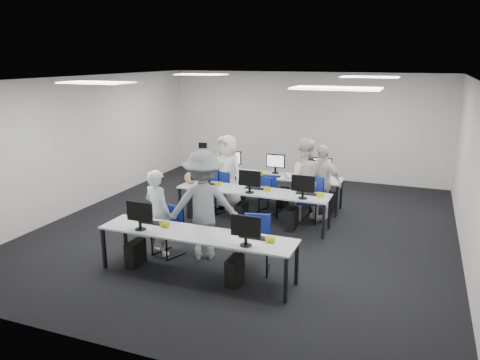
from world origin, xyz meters
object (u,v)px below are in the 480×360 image
at_px(chair_7, 316,205).
at_px(student_1, 303,179).
at_px(desk_front, 196,236).
at_px(chair_1, 256,254).
at_px(photographer, 204,206).
at_px(student_2, 227,172).
at_px(chair_5, 215,193).
at_px(chair_3, 267,204).
at_px(student_3, 321,182).
at_px(student_0, 158,212).
at_px(chair_6, 269,200).
at_px(chair_2, 217,199).
at_px(chair_4, 306,209).
at_px(desk_mid, 253,193).
at_px(chair_0, 169,240).

height_order(chair_7, student_1, student_1).
height_order(desk_front, chair_1, chair_1).
height_order(desk_front, photographer, photographer).
xyz_separation_m(student_1, student_2, (-1.82, 0.15, -0.03)).
bearing_deg(chair_5, student_1, 2.99).
bearing_deg(chair_3, student_1, -16.43).
height_order(chair_3, photographer, photographer).
xyz_separation_m(chair_3, photographer, (-0.32, -2.52, 0.67)).
bearing_deg(chair_5, student_3, 8.49).
bearing_deg(student_3, student_1, -131.13).
distance_m(chair_5, student_2, 0.64).
bearing_deg(student_3, desk_front, -92.59).
bearing_deg(student_0, chair_5, -68.96).
height_order(chair_6, chair_7, chair_7).
relative_size(chair_1, student_1, 0.52).
height_order(chair_2, student_0, student_0).
bearing_deg(chair_4, student_3, 41.56).
height_order(chair_2, chair_3, chair_2).
xyz_separation_m(desk_mid, chair_6, (0.08, 0.89, -0.41)).
relative_size(chair_0, chair_2, 0.95).
xyz_separation_m(chair_7, student_0, (-2.18, -2.86, 0.46)).
xyz_separation_m(chair_0, chair_2, (-0.20, 2.50, 0.01)).
height_order(chair_0, chair_6, chair_0).
bearing_deg(chair_2, photographer, -51.42).
xyz_separation_m(chair_7, student_2, (-2.08, 0.02, 0.54)).
height_order(chair_0, student_1, student_1).
xyz_separation_m(desk_mid, student_2, (-0.92, 0.83, 0.17)).
bearing_deg(desk_mid, student_0, -116.70).
bearing_deg(chair_0, desk_mid, 84.95).
relative_size(chair_4, chair_7, 0.88).
relative_size(desk_front, chair_2, 3.56).
xyz_separation_m(desk_front, chair_1, (0.81, 0.52, -0.39)).
distance_m(chair_3, student_2, 1.21).
xyz_separation_m(chair_1, student_3, (0.42, 2.98, 0.52)).
bearing_deg(chair_6, chair_3, -62.69).
bearing_deg(chair_5, chair_0, -73.98).
bearing_deg(student_0, chair_3, -96.75).
distance_m(chair_0, chair_4, 3.20).
height_order(chair_7, student_0, student_0).
relative_size(chair_7, student_0, 0.64).
distance_m(chair_5, chair_7, 2.41).
bearing_deg(chair_6, student_2, -158.90).
bearing_deg(student_3, photographer, -100.32).
bearing_deg(chair_4, chair_2, 170.12).
bearing_deg(desk_front, student_0, 151.65).
xyz_separation_m(desk_mid, chair_0, (-0.84, -2.02, -0.41)).
bearing_deg(student_2, chair_3, 8.25).
relative_size(chair_1, student_2, 0.54).
distance_m(chair_5, student_3, 2.54).
height_order(chair_1, chair_6, chair_1).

